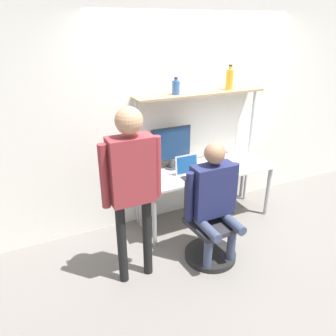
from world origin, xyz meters
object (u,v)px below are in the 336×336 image
Objects in this scene: laptop at (189,170)px; cell_phone at (210,175)px; office_chair at (209,234)px; person_standing at (132,176)px; bottle_amber at (230,79)px; person_seated at (214,195)px; bottle_blue at (176,87)px; monitor at (171,146)px.

laptop is 0.27m from cell_phone.
office_chair is 0.51× the size of person_standing.
cell_phone is 1.18m from bottle_amber.
person_seated is 0.91m from person_standing.
cell_phone is 0.17× the size of office_chair.
person_seated reaches higher than laptop.
cell_phone is 0.51× the size of bottle_amber.
office_chair is 1.67m from bottle_blue.
cell_phone is 1.09m from bottle_blue.
person_standing is at bearing -148.13° from laptop.
monitor is at bearing 92.91° from office_chair.
monitor is 0.69m from bottle_blue.
monitor is at bearing 107.28° from laptop.
bottle_blue is at bearing 89.15° from office_chair.
person_seated is at bearing -93.94° from laptop.
bottle_amber is at bearing -0.00° from bottle_blue.
bottle_amber is at bearing 51.13° from person_seated.
bottle_amber reaches higher than person_seated.
monitor is at bearing 179.99° from bottle_amber.
person_seated reaches higher than cell_phone.
person_standing reaches higher than monitor.
person_seated is 1.30m from bottle_blue.
bottle_blue is at bearing 44.66° from person_standing.
laptop is at bearing 158.33° from cell_phone.
bottle_blue is at bearing 125.53° from cell_phone.
bottle_blue is at bearing -0.21° from monitor.
bottle_amber is at bearing 49.54° from office_chair.
person_standing is at bearing -135.34° from bottle_blue.
laptop is at bearing 31.87° from person_standing.
bottle_blue is (-0.72, 0.00, -0.04)m from bottle_amber.
laptop is at bearing -83.41° from bottle_blue.
cell_phone is (0.33, -0.39, -0.29)m from monitor.
monitor is 0.40× the size of person_seated.
person_standing is (-0.84, 0.07, 0.35)m from person_seated.
bottle_blue is (0.06, -0.00, 0.69)m from monitor.
laptop is (0.09, -0.29, -0.23)m from monitor.
office_chair is 0.68× the size of person_seated.
monitor is 0.38m from laptop.
laptop is 1.52× the size of bottle_blue.
bottle_amber reaches higher than office_chair.
monitor is at bearing 46.65° from person_standing.
laptop is 1.21m from bottle_amber.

